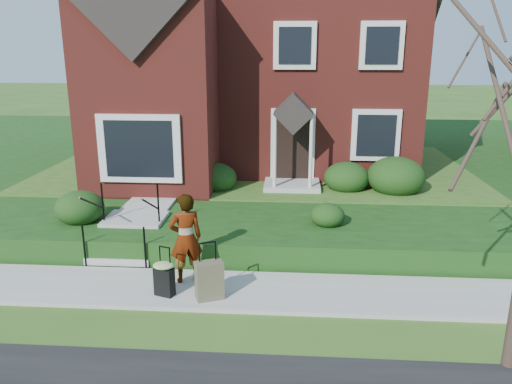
# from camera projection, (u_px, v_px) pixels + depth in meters

# --- Properties ---
(ground) EXTENTS (120.00, 120.00, 0.00)m
(ground) POSITION_uv_depth(u_px,v_px,m) (228.00, 292.00, 9.58)
(ground) COLOR #2D5119
(ground) RESTS_ON ground
(sidewalk) EXTENTS (60.00, 1.60, 0.08)m
(sidewalk) POSITION_uv_depth(u_px,v_px,m) (228.00, 290.00, 9.57)
(sidewalk) COLOR #9E9B93
(sidewalk) RESTS_ON ground
(terrace) EXTENTS (44.00, 20.00, 0.60)m
(terrace) POSITION_uv_depth(u_px,v_px,m) (363.00, 160.00, 19.68)
(terrace) COLOR #143A0F
(terrace) RESTS_ON ground
(walkway) EXTENTS (1.20, 6.00, 0.06)m
(walkway) POSITION_uv_depth(u_px,v_px,m) (163.00, 189.00, 14.38)
(walkway) COLOR #9E9B93
(walkway) RESTS_ON terrace
(main_house) EXTENTS (10.40, 10.20, 9.40)m
(main_house) POSITION_uv_depth(u_px,v_px,m) (254.00, 27.00, 17.36)
(main_house) COLOR maroon
(main_house) RESTS_ON terrace
(front_steps) EXTENTS (1.40, 2.02, 1.50)m
(front_steps) POSITION_uv_depth(u_px,v_px,m) (129.00, 232.00, 11.39)
(front_steps) COLOR #9E9B93
(front_steps) RESTS_ON ground
(foundation_shrubs) EXTENTS (9.73, 4.45, 1.13)m
(foundation_shrubs) POSITION_uv_depth(u_px,v_px,m) (262.00, 177.00, 13.89)
(foundation_shrubs) COLOR black
(foundation_shrubs) RESTS_ON terrace
(woman) EXTENTS (0.77, 0.66, 1.79)m
(woman) POSITION_uv_depth(u_px,v_px,m) (186.00, 238.00, 9.66)
(woman) COLOR #999999
(woman) RESTS_ON sidewalk
(suitcase_black) EXTENTS (0.48, 0.43, 0.95)m
(suitcase_black) POSITION_uv_depth(u_px,v_px,m) (164.00, 277.00, 9.22)
(suitcase_black) COLOR black
(suitcase_black) RESTS_ON sidewalk
(suitcase_olive) EXTENTS (0.57, 0.45, 1.08)m
(suitcase_olive) POSITION_uv_depth(u_px,v_px,m) (209.00, 280.00, 9.10)
(suitcase_olive) COLOR brown
(suitcase_olive) RESTS_ON sidewalk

